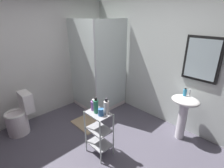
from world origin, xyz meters
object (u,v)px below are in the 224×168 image
toilet (20,117)px  hand_soap_bottle (185,92)px  lotion_bottle_white (106,107)px  body_wash_bottle_green (96,106)px  rinse_cup (101,112)px  bath_mat (87,124)px  shower_stall (99,88)px  storage_cart (99,130)px  pedestal_sink (184,109)px  conditioner_bottle_purple (93,105)px

toilet → hand_soap_bottle: (2.11, 2.02, 0.56)m
hand_soap_bottle → lotion_bottle_white: (-0.59, -1.23, -0.03)m
body_wash_bottle_green → rinse_cup: body_wash_bottle_green is taller
body_wash_bottle_green → toilet: bearing=-154.2°
lotion_bottle_white → bath_mat: 1.22m
shower_stall → storage_cart: size_ratio=2.70×
storage_cart → bath_mat: size_ratio=1.23×
pedestal_sink → rinse_cup: (-0.64, -1.29, 0.21)m
pedestal_sink → storage_cart: 1.47m
rinse_cup → conditioner_bottle_purple: bearing=174.4°
shower_stall → toilet: 1.71m
pedestal_sink → toilet: 2.94m
conditioner_bottle_purple → storage_cart: bearing=-1.5°
hand_soap_bottle → bath_mat: (-1.45, -1.00, -0.86)m
lotion_bottle_white → body_wash_bottle_green: (-0.11, -0.10, 0.00)m
body_wash_bottle_green → conditioner_bottle_purple: 0.10m
pedestal_sink → lotion_bottle_white: 1.38m
shower_stall → storage_cart: shower_stall is taller
storage_cart → lotion_bottle_white: (0.08, 0.08, 0.41)m
conditioner_bottle_purple → bath_mat: size_ratio=0.29×
rinse_cup → storage_cart: bearing=167.9°
lotion_bottle_white → toilet: bearing=-152.8°
shower_stall → rinse_cup: bearing=-38.5°
body_wash_bottle_green → rinse_cup: 0.11m
hand_soap_bottle → rinse_cup: size_ratio=1.26×
toilet → rinse_cup: (1.51, 0.69, 0.48)m
body_wash_bottle_green → conditioner_bottle_purple: (-0.09, 0.02, -0.03)m
toilet → shower_stall: bearing=81.5°
lotion_bottle_white → body_wash_bottle_green: 0.15m
storage_cart → conditioner_bottle_purple: (-0.12, 0.00, 0.38)m
hand_soap_bottle → conditioner_bottle_purple: size_ratio=0.77×
shower_stall → hand_soap_bottle: shower_stall is taller
toilet → bath_mat: size_ratio=1.27×
shower_stall → toilet: (-0.25, -1.69, -0.15)m
pedestal_sink → conditioner_bottle_purple: bearing=-123.1°
pedestal_sink → body_wash_bottle_green: size_ratio=3.32×
lotion_bottle_white → conditioner_bottle_purple: bearing=-159.0°
lotion_bottle_white → rinse_cup: lotion_bottle_white is taller
shower_stall → rinse_cup: (1.26, -1.00, 0.33)m
toilet → rinse_cup: size_ratio=7.15×
lotion_bottle_white → rinse_cup: size_ratio=2.26×
shower_stall → body_wash_bottle_green: size_ratio=8.19×
shower_stall → rinse_cup: shower_stall is taller
pedestal_sink → bath_mat: (-1.49, -0.96, -0.57)m
body_wash_bottle_green → shower_stall: bearing=139.1°
toilet → storage_cart: (1.44, 0.70, 0.12)m
lotion_bottle_white → conditioner_bottle_purple: size_ratio=1.37×
shower_stall → bath_mat: bearing=-58.6°
pedestal_sink → lotion_bottle_white: size_ratio=3.36×
lotion_bottle_white → pedestal_sink: bearing=62.3°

